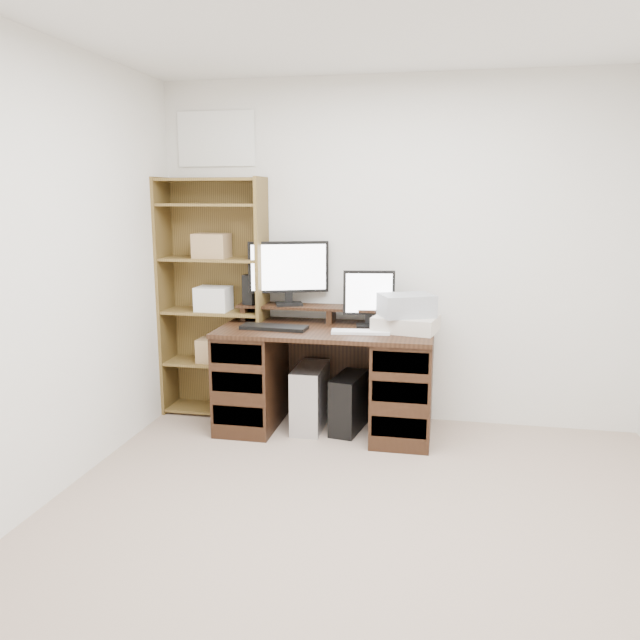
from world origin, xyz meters
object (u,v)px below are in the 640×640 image
(monitor_wide, at_px, (288,270))
(bookshelf, at_px, (215,296))
(tower_silver, at_px, (310,397))
(desk, at_px, (326,377))
(printer, at_px, (406,324))
(monitor_small, at_px, (369,296))
(tower_black, at_px, (349,403))

(monitor_wide, height_order, bookshelf, bookshelf)
(tower_silver, bearing_deg, desk, -5.41)
(printer, relative_size, bookshelf, 0.23)
(monitor_small, xyz_separation_m, printer, (0.27, -0.11, -0.16))
(tower_black, xyz_separation_m, bookshelf, (-1.07, 0.20, 0.71))
(monitor_wide, xyz_separation_m, printer, (0.88, -0.20, -0.33))
(tower_black, bearing_deg, tower_silver, -169.85)
(desk, distance_m, tower_silver, 0.20)
(monitor_wide, height_order, monitor_small, monitor_wide)
(monitor_wide, bearing_deg, printer, -32.67)
(tower_silver, bearing_deg, tower_black, 0.47)
(desk, xyz_separation_m, monitor_wide, (-0.32, 0.21, 0.74))
(printer, relative_size, tower_silver, 0.91)
(monitor_wide, distance_m, tower_black, 1.07)
(desk, distance_m, monitor_wide, 0.84)
(desk, xyz_separation_m, printer, (0.56, 0.01, 0.41))
(tower_silver, height_order, tower_black, tower_silver)
(desk, relative_size, monitor_wide, 2.64)
(monitor_wide, xyz_separation_m, tower_black, (0.49, -0.20, -0.93))
(tower_silver, bearing_deg, monitor_small, 15.73)
(tower_black, bearing_deg, monitor_small, 52.65)
(desk, height_order, tower_silver, desk)
(tower_silver, xyz_separation_m, bookshelf, (-0.78, 0.20, 0.69))
(monitor_small, relative_size, bookshelf, 0.22)
(printer, height_order, bookshelf, bookshelf)
(monitor_wide, distance_m, bookshelf, 0.62)
(tower_black, distance_m, bookshelf, 1.30)
(monitor_wide, relative_size, tower_black, 1.32)
(bookshelf, bearing_deg, desk, -13.28)
(monitor_small, height_order, tower_black, monitor_small)
(tower_silver, bearing_deg, printer, 0.01)
(bookshelf, bearing_deg, printer, -7.81)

